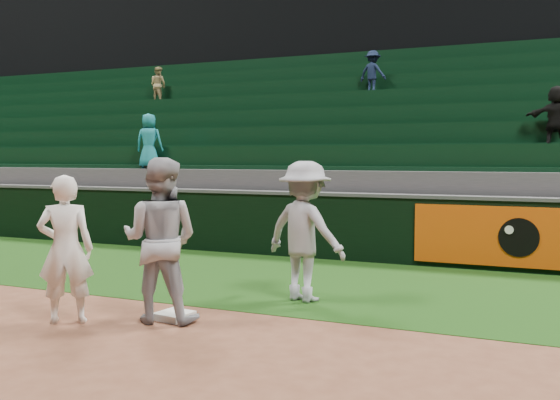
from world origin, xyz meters
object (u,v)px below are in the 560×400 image
object	(u,v)px
base_coach	(305,231)
baserunner	(160,240)
first_base	(174,316)
first_baseman	(65,249)

from	to	relation	value
base_coach	baserunner	bearing A→B (deg)	70.09
first_base	baserunner	world-z (taller)	baserunner
baserunner	first_baseman	bearing A→B (deg)	14.75
baserunner	base_coach	xyz separation A→B (m)	(1.17, 1.62, -0.02)
first_base	base_coach	size ratio (longest dim) A/B	0.20
first_base	baserunner	xyz separation A→B (m)	(-0.10, -0.13, 0.91)
first_baseman	baserunner	xyz separation A→B (m)	(0.96, 0.50, 0.10)
first_base	base_coach	distance (m)	2.05
first_baseman	baserunner	distance (m)	1.09
first_base	base_coach	world-z (taller)	base_coach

